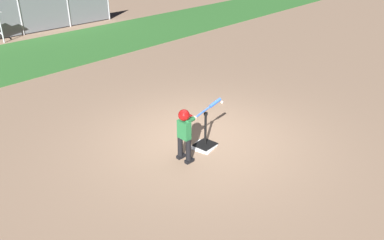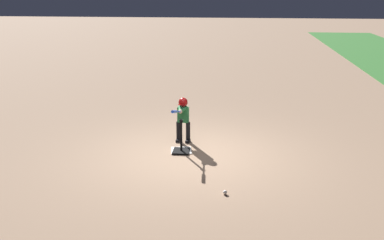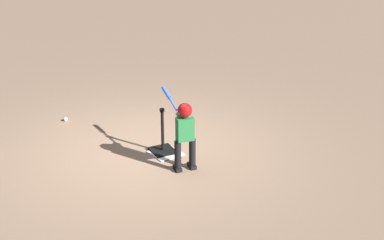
{
  "view_description": "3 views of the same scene",
  "coord_description": "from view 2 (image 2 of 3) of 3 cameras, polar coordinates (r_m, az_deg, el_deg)",
  "views": [
    {
      "loc": [
        -5.45,
        -4.33,
        3.77
      ],
      "look_at": [
        -0.59,
        -0.23,
        0.71
      ],
      "focal_mm": 35.0,
      "sensor_mm": 36.0,
      "label": 1
    },
    {
      "loc": [
        8.89,
        0.95,
        3.45
      ],
      "look_at": [
        -0.5,
        -0.06,
        0.65
      ],
      "focal_mm": 42.0,
      "sensor_mm": 36.0,
      "label": 2
    },
    {
      "loc": [
        -7.21,
        2.87,
        3.7
      ],
      "look_at": [
        -0.8,
        -0.48,
        0.72
      ],
      "focal_mm": 50.0,
      "sensor_mm": 36.0,
      "label": 3
    }
  ],
  "objects": [
    {
      "name": "home_plate",
      "position": [
        9.88,
        -1.37,
        -3.89
      ],
      "size": [
        0.5,
        0.5,
        0.02
      ],
      "primitive_type": "cube",
      "rotation": [
        0.0,
        0.0,
        0.16
      ],
      "color": "white",
      "rests_on": "ground_plane"
    },
    {
      "name": "batter_child",
      "position": [
        10.23,
        -1.19,
        0.68
      ],
      "size": [
        1.07,
        0.34,
        1.05
      ],
      "color": "black",
      "rests_on": "ground_plane"
    },
    {
      "name": "batting_tee",
      "position": [
        9.78,
        -1.37,
        -3.46
      ],
      "size": [
        0.4,
        0.36,
        0.74
      ],
      "color": "black",
      "rests_on": "ground_plane"
    },
    {
      "name": "ground_plane",
      "position": [
        9.59,
        0.03,
        -4.6
      ],
      "size": [
        90.0,
        90.0,
        0.0
      ],
      "primitive_type": "plane",
      "color": "#93755B"
    },
    {
      "name": "baseball",
      "position": [
        7.9,
        4.21,
        -9.16
      ],
      "size": [
        0.07,
        0.07,
        0.07
      ],
      "primitive_type": "sphere",
      "color": "white",
      "rests_on": "ground_plane"
    }
  ]
}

